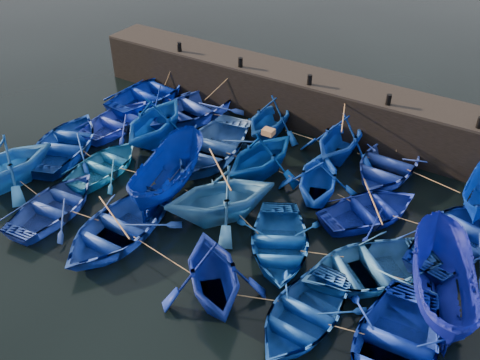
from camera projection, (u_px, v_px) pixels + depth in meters
The scene contains 36 objects.
ground at pixel (197, 234), 21.16m from camera, with size 120.00×120.00×0.00m, color black.
quay_wall at pixel (315, 102), 27.67m from camera, with size 26.00×2.50×2.50m, color black.
quay_top at pixel (317, 79), 26.91m from camera, with size 26.00×2.50×0.12m, color black.
bollard_0 at pixel (179, 47), 29.58m from camera, with size 0.24×0.24×0.50m, color black.
bollard_1 at pixel (240, 62), 27.85m from camera, with size 0.24×0.24×0.50m, color black.
bollard_2 at pixel (310, 80), 26.11m from camera, with size 0.24×0.24×0.50m, color black.
bollard_3 at pixel (389, 100), 24.38m from camera, with size 0.24×0.24×0.50m, color black.
bollard_4 at pixel (480, 123), 22.65m from camera, with size 0.24×0.24×0.50m, color black.
boat_0 at pixel (151, 92), 30.11m from camera, with size 4.00×5.59×1.16m, color #0522A7.
boat_1 at pixel (192, 108), 28.55m from camera, with size 4.15×5.80×1.20m, color blue.
boat_2 at pixel (270, 117), 26.81m from camera, with size 3.42×3.97×2.09m, color navy.
boat_3 at pixel (341, 137), 25.05m from camera, with size 3.67×4.25×2.24m, color #0A3293.
boat_4 at pixel (388, 164), 24.28m from camera, with size 3.74×5.23×1.09m, color #213899.
boat_6 at pixel (118, 120), 27.73m from camera, with size 3.24×4.53×0.94m, color blue.
boat_7 at pixel (155, 120), 26.17m from camera, with size 4.11×4.76×2.51m, color #043A95.
boat_8 at pixel (211, 147), 25.37m from camera, with size 4.12×5.76×1.20m, color #2A55A0.
boat_9 at pixel (262, 154), 23.82m from camera, with size 3.70×4.29×2.26m, color navy.
boat_10 at pixel (319, 178), 22.49m from camera, with size 3.46×4.02×2.11m, color #0836AF.
boat_11 at pixel (371, 210), 21.66m from camera, with size 3.17×4.44×0.92m, color #1125A1.
boat_12 at pixel (459, 237), 20.18m from camera, with size 3.87×5.41×1.12m, color #15369C.
boat_13 at pixel (66, 143), 25.72m from camera, with size 3.85×5.38×1.12m, color navy.
boat_14 at pixel (105, 164), 24.42m from camera, with size 3.00×4.20×0.87m, color #2275C1.
boat_15 at pixel (167, 174), 22.76m from camera, with size 2.00×5.30×2.05m, color navy.
boat_16 at pixel (221, 195), 21.25m from camera, with size 3.99×4.63×2.44m, color #2A669F.
boat_17 at pixel (279, 243), 19.99m from camera, with size 3.38×4.72×0.98m, color #114BA6.
boat_18 at pixel (367, 267), 18.93m from camera, with size 3.68×5.15×1.07m, color #225B94.
boat_19 at pixel (441, 282), 17.65m from camera, with size 2.00×5.31×2.06m, color navy.
boat_20 at pixel (3, 163), 23.14m from camera, with size 3.95×4.58×2.41m, color blue.
boat_21 at pixel (55, 205), 21.92m from camera, with size 3.26×4.56×0.95m, color #23409C.
boat_22 at pixel (116, 228), 20.60m from camera, with size 3.80×5.31×1.10m, color #1B3C9C.
boat_23 at pixel (213, 273), 17.91m from camera, with size 3.60×4.18×2.20m, color navy.
boat_24 at pixel (303, 314), 17.26m from camera, with size 3.29×4.60×0.95m, color #1143A1.
boat_25 at pixel (393, 347), 16.12m from camera, with size 3.81×5.33×1.11m, color #0B2693.
wooden_crate at pixel (268, 132), 22.96m from camera, with size 0.50×0.41×0.26m, color #9C6C44.
mooring_ropes at pixel (264, 158), 24.07m from camera, with size 18.04×11.84×2.10m.
loose_oars at pixel (268, 173), 21.64m from camera, with size 10.16×12.13×1.58m.
Camera 1 is at (9.96, -12.63, 14.03)m, focal length 40.00 mm.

